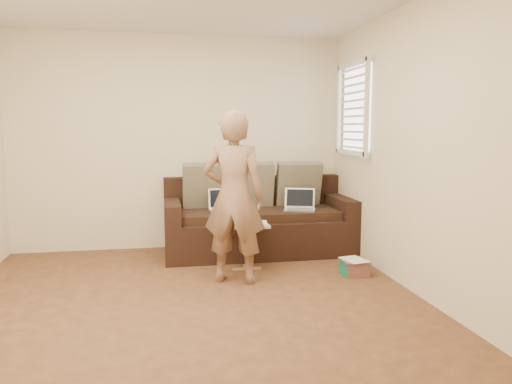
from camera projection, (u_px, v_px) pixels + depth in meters
floor at (192, 311)px, 4.05m from camera, size 4.50×4.50×0.00m
wall_back at (179, 143)px, 6.07m from camera, size 4.00×0.00×4.00m
wall_front at (224, 182)px, 1.69m from camera, size 4.00×0.00×4.00m
wall_right at (424, 149)px, 4.25m from camera, size 0.00×4.50×4.50m
window_blinds at (353, 109)px, 5.65m from camera, size 0.12×0.88×1.08m
sofa at (258, 217)px, 5.89m from camera, size 2.20×0.95×0.85m
pillow_left at (206, 186)px, 5.93m from camera, size 0.55×0.29×0.57m
pillow_mid at (251, 185)px, 6.04m from camera, size 0.55×0.27×0.57m
pillow_right at (299, 184)px, 6.15m from camera, size 0.55×0.28×0.57m
laptop_silver at (300, 210)px, 5.82m from camera, size 0.42×0.36×0.24m
laptop_white at (226, 211)px, 5.76m from camera, size 0.38×0.29×0.26m
person at (234, 197)px, 4.71m from camera, size 0.71×0.59×1.65m
side_table at (247, 247)px, 5.19m from camera, size 0.44×0.31×0.49m
drinking_glass at (230, 218)px, 5.17m from camera, size 0.07×0.07×0.12m
scissors at (251, 223)px, 5.16m from camera, size 0.19×0.13×0.02m
paper_on_table at (257, 223)px, 5.21m from camera, size 0.25×0.33×0.00m
striped_box at (354, 267)px, 5.01m from camera, size 0.26×0.26×0.16m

